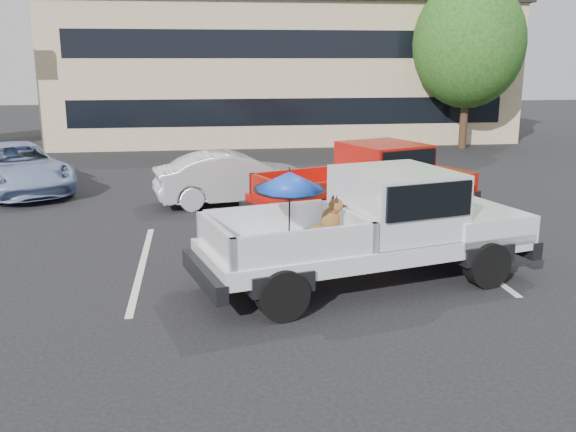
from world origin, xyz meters
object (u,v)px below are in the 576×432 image
(tree_right, at_px, (469,44))
(red_pickup, at_px, (377,179))
(silver_sedan, at_px, (234,178))
(blue_suv, at_px, (16,168))
(silver_pickup, at_px, (383,220))
(tree_back, at_px, (349,43))

(tree_right, bearing_deg, red_pickup, -121.19)
(silver_sedan, relative_size, blue_suv, 0.82)
(tree_right, relative_size, silver_sedan, 1.69)
(silver_pickup, xyz_separation_m, silver_sedan, (-2.09, 6.32, -0.39))
(tree_back, relative_size, silver_sedan, 1.77)
(silver_pickup, distance_m, silver_sedan, 6.67)
(red_pickup, xyz_separation_m, silver_sedan, (-3.14, 2.27, -0.31))
(tree_back, bearing_deg, red_pickup, -101.34)
(red_pickup, xyz_separation_m, blue_suv, (-9.08, 4.53, -0.29))
(silver_pickup, height_order, blue_suv, silver_pickup)
(tree_back, distance_m, silver_sedan, 18.86)
(tree_right, distance_m, red_pickup, 13.68)
(red_pickup, bearing_deg, tree_back, 57.58)
(tree_right, height_order, silver_pickup, tree_right)
(silver_pickup, distance_m, red_pickup, 4.19)
(red_pickup, bearing_deg, silver_pickup, -125.66)
(tree_right, xyz_separation_m, tree_back, (-3.00, 8.00, 0.20))
(silver_pickup, xyz_separation_m, red_pickup, (1.05, 4.05, -0.08))
(tree_right, bearing_deg, tree_back, 110.56)
(tree_back, bearing_deg, silver_sedan, -112.34)
(tree_right, xyz_separation_m, silver_pickup, (-7.94, -15.42, -3.16))
(silver_pickup, height_order, red_pickup, silver_pickup)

